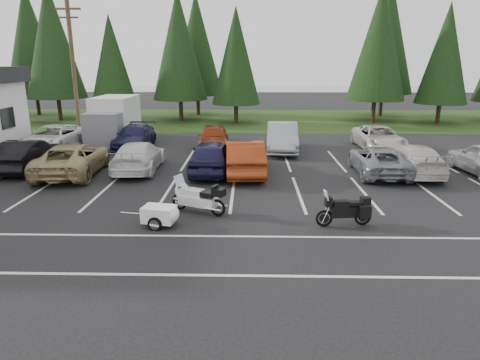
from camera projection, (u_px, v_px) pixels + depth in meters
name	position (u px, v px, depth m)	size (l,w,h in m)	color
ground	(219.00, 201.00, 16.56)	(120.00, 120.00, 0.00)	black
grass_strip	(237.00, 119.00, 39.67)	(80.00, 16.00, 0.01)	#213611
lake_water	(267.00, 94.00, 69.44)	(70.00, 50.00, 0.02)	slate
utility_pole	(74.00, 70.00, 27.07)	(1.60, 0.26, 9.00)	#473321
box_truck	(112.00, 120.00, 28.38)	(2.40, 5.60, 2.90)	silver
stall_markings	(222.00, 186.00, 18.48)	(32.00, 16.00, 0.01)	silver
conifer_2	(52.00, 40.00, 36.99)	(5.10, 5.10, 11.89)	#332316
conifer_3	(111.00, 60.00, 35.98)	(3.87, 3.87, 9.02)	#332316
conifer_4	(179.00, 45.00, 36.97)	(4.80, 4.80, 11.17)	#332316
conifer_5	(236.00, 56.00, 35.85)	(4.14, 4.14, 9.63)	#332316
conifer_6	(379.00, 43.00, 35.78)	(4.93, 4.93, 11.48)	#332316
conifer_7	(446.00, 54.00, 35.62)	(4.27, 4.27, 9.94)	#332316
conifer_back_a	(30.00, 40.00, 41.06)	(5.28, 5.28, 12.30)	#332316
conifer_back_b	(197.00, 44.00, 41.31)	(4.97, 4.97, 11.58)	#332316
conifer_back_c	(387.00, 36.00, 40.05)	(5.50, 5.50, 12.81)	#332316
car_near_1	(27.00, 155.00, 21.04)	(1.62, 4.63, 1.53)	black
car_near_2	(73.00, 159.00, 20.24)	(2.50, 5.42, 1.51)	tan
car_near_3	(139.00, 156.00, 20.96)	(2.00, 4.92, 1.43)	white
car_near_4	(211.00, 156.00, 20.52)	(1.90, 4.73, 1.61)	#1A183C
car_near_5	(245.00, 157.00, 20.29)	(1.72, 4.94, 1.63)	maroon
car_near_6	(379.00, 160.00, 20.30)	(2.21, 4.79, 1.33)	gray
car_near_7	(412.00, 159.00, 20.35)	(2.00, 4.93, 1.43)	beige
car_far_0	(54.00, 138.00, 25.84)	(2.46, 5.33, 1.48)	white
car_far_1	(135.00, 137.00, 26.49)	(1.94, 4.76, 1.38)	#161637
car_far_2	(214.00, 137.00, 26.00)	(1.76, 4.38, 1.49)	maroon
car_far_3	(282.00, 137.00, 25.46)	(1.76, 5.06, 1.67)	gray
car_far_4	(378.00, 138.00, 26.01)	(2.34, 5.08, 1.41)	beige
touring_motorcycle	(198.00, 195.00, 15.06)	(2.41, 0.74, 1.33)	silver
cargo_trailer	(159.00, 216.00, 13.92)	(1.49, 0.84, 0.69)	white
adventure_motorcycle	(344.00, 208.00, 13.87)	(2.06, 0.72, 1.26)	black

